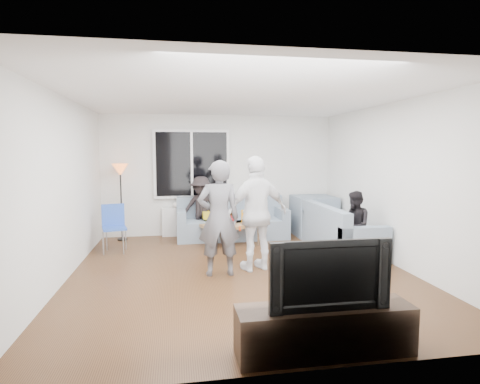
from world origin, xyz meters
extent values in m
cube|color=#56351C|center=(0.00, 0.00, -0.02)|extent=(5.00, 5.50, 0.04)
cube|color=white|center=(0.00, 0.00, 2.62)|extent=(5.00, 5.50, 0.04)
cube|color=silver|center=(0.00, 2.77, 1.30)|extent=(5.00, 0.04, 2.60)
cube|color=silver|center=(0.00, -2.77, 1.30)|extent=(5.00, 0.04, 2.60)
cube|color=silver|center=(-2.52, 0.00, 1.30)|extent=(0.04, 5.50, 2.60)
cube|color=silver|center=(2.52, 0.00, 1.30)|extent=(0.04, 5.50, 2.60)
cube|color=white|center=(-0.60, 2.69, 1.55)|extent=(1.62, 0.06, 1.47)
cube|color=black|center=(-0.60, 2.65, 1.55)|extent=(1.50, 0.02, 1.35)
cube|color=white|center=(-0.60, 2.64, 1.55)|extent=(0.05, 0.03, 1.35)
cube|color=silver|center=(-0.60, 2.65, 0.31)|extent=(1.30, 0.12, 0.62)
imported|color=#29682C|center=(-0.27, 2.62, 0.80)|extent=(0.20, 0.17, 0.37)
imported|color=silver|center=(-0.94, 2.62, 0.70)|extent=(0.18, 0.18, 0.17)
cube|color=slate|center=(2.01, 2.27, 0.42)|extent=(0.85, 0.85, 0.85)
cube|color=gold|center=(-0.22, 2.25, 0.51)|extent=(0.39, 0.34, 0.14)
cube|color=maroon|center=(-0.06, 2.33, 0.51)|extent=(0.41, 0.36, 0.13)
cube|color=#A4844F|center=(0.11, 1.75, 0.20)|extent=(1.24, 0.93, 0.40)
cylinder|color=maroon|center=(0.08, 1.66, 0.49)|extent=(0.17, 0.17, 0.17)
imported|color=#535358|center=(-0.33, -0.12, 0.85)|extent=(0.62, 0.41, 1.69)
imported|color=white|center=(0.27, 0.04, 0.88)|extent=(1.11, 0.70, 1.75)
imported|color=black|center=(2.02, 0.35, 0.58)|extent=(0.49, 0.60, 1.16)
imported|color=black|center=(-0.43, 2.30, 0.65)|extent=(0.93, 0.65, 1.31)
cube|color=#302218|center=(0.35, -2.50, 0.22)|extent=(1.60, 0.40, 0.44)
imported|color=black|center=(0.35, -2.50, 0.75)|extent=(1.09, 0.14, 0.63)
cylinder|color=#331D0B|center=(0.12, 1.90, 0.51)|extent=(0.07, 0.07, 0.22)
cylinder|color=#1C7A16|center=(-0.04, 1.60, 0.53)|extent=(0.08, 0.08, 0.25)
cylinder|color=black|center=(0.44, 1.83, 0.51)|extent=(0.07, 0.07, 0.23)
cylinder|color=orange|center=(0.34, 1.66, 0.54)|extent=(0.07, 0.07, 0.28)
cylinder|color=#CB770B|center=(-0.18, 1.85, 0.52)|extent=(0.07, 0.07, 0.24)
camera|label=1|loc=(-0.94, -5.65, 1.82)|focal=28.88mm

